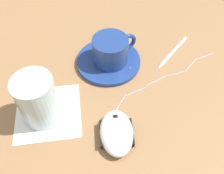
% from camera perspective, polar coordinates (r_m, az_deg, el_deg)
% --- Properties ---
extents(ground_plane, '(3.00, 3.00, 0.00)m').
position_cam_1_polar(ground_plane, '(0.57, -1.09, -0.08)').
color(ground_plane, olive).
extents(saucer, '(0.16, 0.16, 0.01)m').
position_cam_1_polar(saucer, '(0.62, -0.82, 5.92)').
color(saucer, navy).
rests_on(saucer, ground).
extents(coffee_cup, '(0.09, 0.10, 0.06)m').
position_cam_1_polar(coffee_cup, '(0.59, -0.21, 8.46)').
color(coffee_cup, navy).
rests_on(coffee_cup, saucer).
extents(computer_mouse, '(0.12, 0.09, 0.03)m').
position_cam_1_polar(computer_mouse, '(0.49, 1.04, -10.31)').
color(computer_mouse, silver).
rests_on(computer_mouse, ground).
extents(mouse_cable, '(0.23, 0.22, 0.00)m').
position_cam_1_polar(mouse_cable, '(0.60, 11.99, 2.14)').
color(mouse_cable, gray).
rests_on(mouse_cable, ground).
extents(napkin_under_glass, '(0.17, 0.17, 0.00)m').
position_cam_1_polar(napkin_under_glass, '(0.55, -14.37, -5.65)').
color(napkin_under_glass, white).
rests_on(napkin_under_glass, ground).
extents(drinking_glass, '(0.08, 0.08, 0.11)m').
position_cam_1_polar(drinking_glass, '(0.50, -16.62, -2.81)').
color(drinking_glass, silver).
rests_on(drinking_glass, napkin_under_glass).
extents(pen, '(0.13, 0.07, 0.01)m').
position_cam_1_polar(pen, '(0.66, 13.77, 8.02)').
color(pen, silver).
rests_on(pen, ground).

